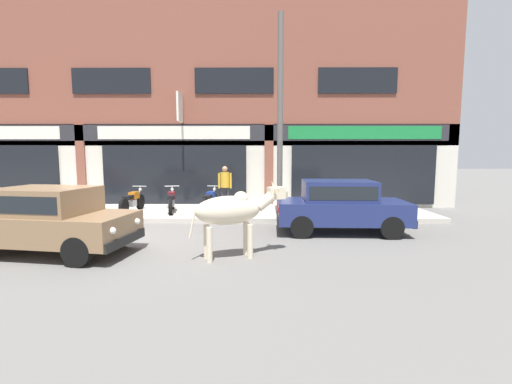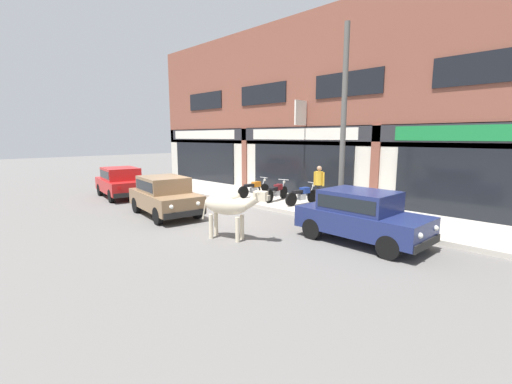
# 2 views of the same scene
# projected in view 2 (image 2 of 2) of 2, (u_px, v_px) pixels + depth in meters

# --- Properties ---
(ground_plane) EXTENTS (90.00, 90.00, 0.00)m
(ground_plane) POSITION_uv_depth(u_px,v_px,m) (209.00, 215.00, 12.89)
(ground_plane) COLOR #605E5B
(sidewalk) EXTENTS (19.00, 3.30, 0.15)m
(sidewalk) POSITION_uv_depth(u_px,v_px,m) (276.00, 200.00, 15.57)
(sidewalk) COLOR #B7AFA3
(sidewalk) RESTS_ON ground
(shop_building) EXTENTS (23.00, 1.40, 8.48)m
(shop_building) POSITION_uv_depth(u_px,v_px,m) (304.00, 114.00, 16.27)
(shop_building) COLOR brown
(shop_building) RESTS_ON ground
(cow) EXTENTS (2.05, 1.05, 1.61)m
(cow) POSITION_uv_depth(u_px,v_px,m) (229.00, 205.00, 9.72)
(cow) COLOR beige
(cow) RESTS_ON ground
(car_0) EXTENTS (3.78, 2.15, 1.46)m
(car_0) POSITION_uv_depth(u_px,v_px,m) (121.00, 181.00, 16.53)
(car_0) COLOR black
(car_0) RESTS_ON ground
(car_1) EXTENTS (3.77, 2.12, 1.46)m
(car_1) POSITION_uv_depth(u_px,v_px,m) (164.00, 194.00, 12.76)
(car_1) COLOR black
(car_1) RESTS_ON ground
(car_3) EXTENTS (3.67, 1.74, 1.46)m
(car_3) POSITION_uv_depth(u_px,v_px,m) (361.00, 214.00, 9.47)
(car_3) COLOR black
(car_3) RESTS_ON ground
(motorcycle_0) EXTENTS (0.52, 1.81, 0.88)m
(motorcycle_0) POSITION_uv_depth(u_px,v_px,m) (254.00, 189.00, 15.92)
(motorcycle_0) COLOR black
(motorcycle_0) RESTS_ON sidewalk
(motorcycle_1) EXTENTS (0.60, 1.80, 0.88)m
(motorcycle_1) POSITION_uv_depth(u_px,v_px,m) (277.00, 192.00, 15.01)
(motorcycle_1) COLOR black
(motorcycle_1) RESTS_ON sidewalk
(motorcycle_2) EXTENTS (0.56, 1.81, 0.88)m
(motorcycle_2) POSITION_uv_depth(u_px,v_px,m) (302.00, 195.00, 14.11)
(motorcycle_2) COLOR black
(motorcycle_2) RESTS_ON sidewalk
(pedestrian) EXTENTS (0.50, 0.32, 1.60)m
(pedestrian) POSITION_uv_depth(u_px,v_px,m) (319.00, 181.00, 13.98)
(pedestrian) COLOR #2D2D33
(pedestrian) RESTS_ON sidewalk
(utility_pole) EXTENTS (0.18, 0.18, 6.36)m
(utility_pole) POSITION_uv_depth(u_px,v_px,m) (343.00, 124.00, 11.26)
(utility_pole) COLOR #595651
(utility_pole) RESTS_ON sidewalk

